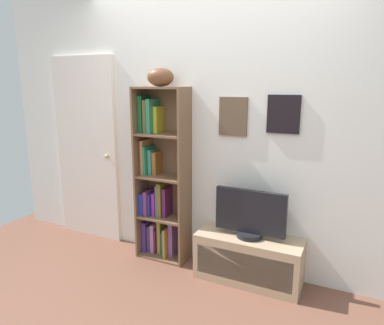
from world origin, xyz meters
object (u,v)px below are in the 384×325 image
bookshelf (159,183)px  football (160,77)px  television (250,215)px  tv_stand (248,259)px  door (87,150)px

bookshelf → football: football is taller
bookshelf → television: (0.93, -0.08, -0.14)m
bookshelf → football: size_ratio=6.87×
football → tv_stand: football is taller
football → television: size_ratio=0.40×
bookshelf → door: (-0.96, 0.07, 0.23)m
door → television: bearing=-4.6°
football → door: 1.26m
football → television: bearing=-3.2°
tv_stand → television: size_ratio=1.50×
bookshelf → tv_stand: (0.93, -0.08, -0.55)m
bookshelf → football: bearing=-30.7°
bookshelf → television: bookshelf is taller
bookshelf → door: 0.99m
television → door: bearing=175.4°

